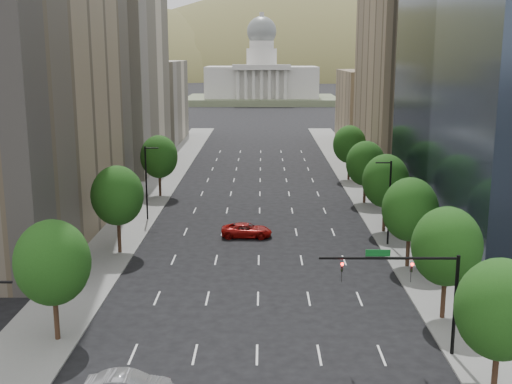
{
  "coord_description": "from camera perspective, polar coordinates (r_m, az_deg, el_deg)",
  "views": [
    {
      "loc": [
        0.32,
        -9.44,
        19.76
      ],
      "look_at": [
        -0.21,
        44.48,
        8.0
      ],
      "focal_mm": 44.85,
      "sensor_mm": 36.0,
      "label": 1
    }
  ],
  "objects": [
    {
      "name": "tree_right_2",
      "position": [
        60.71,
        13.57,
        -1.53
      ],
      "size": [
        5.2,
        5.2,
        8.61
      ],
      "color": "#382316",
      "rests_on": "ground"
    },
    {
      "name": "midrise_cream_left",
      "position": [
        115.27,
        -12.35,
        10.9
      ],
      "size": [
        14.0,
        30.0,
        35.0
      ],
      "primitive_type": "cube",
      "color": "beige",
      "rests_on": "ground"
    },
    {
      "name": "capitol",
      "position": [
        259.38,
        0.5,
        9.83
      ],
      "size": [
        60.0,
        40.0,
        35.2
      ],
      "color": "#596647",
      "rests_on": "ground"
    },
    {
      "name": "tree_right_1",
      "position": [
        49.47,
        16.65,
        -4.68
      ],
      "size": [
        5.2,
        5.2,
        8.75
      ],
      "color": "#382316",
      "rests_on": "ground"
    },
    {
      "name": "tree_left_2",
      "position": [
        89.71,
        -8.64,
        3.13
      ],
      "size": [
        5.2,
        5.2,
        8.68
      ],
      "color": "#382316",
      "rests_on": "ground"
    },
    {
      "name": "tree_left_0",
      "position": [
        46.02,
        -17.7,
        -6.02
      ],
      "size": [
        5.2,
        5.2,
        8.75
      ],
      "color": "#382316",
      "rests_on": "ground"
    },
    {
      "name": "tree_right_3",
      "position": [
        72.11,
        11.49,
        0.97
      ],
      "size": [
        5.2,
        5.2,
        8.89
      ],
      "color": "#382316",
      "rests_on": "ground"
    },
    {
      "name": "car_red_far",
      "position": [
        70.06,
        -0.84,
        -3.43
      ],
      "size": [
        5.56,
        2.63,
        1.53
      ],
      "primitive_type": "imported",
      "rotation": [
        0.0,
        0.0,
        1.55
      ],
      "color": "#960D0A",
      "rests_on": "ground"
    },
    {
      "name": "streetlight_ln",
      "position": [
        77.15,
        -9.72,
        0.98
      ],
      "size": [
        1.7,
        0.2,
        9.0
      ],
      "color": "black",
      "rests_on": "ground"
    },
    {
      "name": "tree_right_4",
      "position": [
        85.75,
        9.75,
        2.52
      ],
      "size": [
        5.2,
        5.2,
        8.46
      ],
      "color": "#382316",
      "rests_on": "ground"
    },
    {
      "name": "tree_right_5",
      "position": [
        101.34,
        8.34,
        4.22
      ],
      "size": [
        5.2,
        5.2,
        8.75
      ],
      "color": "#382316",
      "rests_on": "ground"
    },
    {
      "name": "sidewalk_right",
      "position": [
        73.75,
        12.44,
        -3.48
      ],
      "size": [
        6.0,
        200.0,
        0.15
      ],
      "primitive_type": "cube",
      "color": "slate",
      "rests_on": "ground"
    },
    {
      "name": "parking_tan_right",
      "position": [
        112.28,
        13.45,
        9.54
      ],
      "size": [
        14.0,
        30.0,
        30.0
      ],
      "primitive_type": "cube",
      "color": "#8C7759",
      "rests_on": "ground"
    },
    {
      "name": "filler_right",
      "position": [
        145.03,
        10.45,
        7.45
      ],
      "size": [
        14.0,
        26.0,
        16.0
      ],
      "primitive_type": "cube",
      "color": "#8C7759",
      "rests_on": "ground"
    },
    {
      "name": "streetlight_rn",
      "position": [
        67.43,
        11.77,
        -0.74
      ],
      "size": [
        1.7,
        0.2,
        9.0
      ],
      "color": "black",
      "rests_on": "ground"
    },
    {
      "name": "traffic_signal",
      "position": [
        43.26,
        14.31,
        -7.8
      ],
      "size": [
        9.12,
        0.4,
        7.38
      ],
      "color": "black",
      "rests_on": "ground"
    },
    {
      "name": "foothills",
      "position": [
        612.5,
        3.8,
        6.88
      ],
      "size": [
        720.0,
        413.0,
        263.0
      ],
      "color": "brown",
      "rests_on": "ground"
    },
    {
      "name": "sidewalk_left",
      "position": [
        73.88,
        -11.84,
        -3.42
      ],
      "size": [
        6.0,
        200.0,
        0.15
      ],
      "primitive_type": "cube",
      "color": "slate",
      "rests_on": "ground"
    },
    {
      "name": "tree_left_1",
      "position": [
        64.57,
        -12.26,
        -0.32
      ],
      "size": [
        5.2,
        5.2,
        8.97
      ],
      "color": "#382316",
      "rests_on": "ground"
    },
    {
      "name": "tree_right_0",
      "position": [
        39.74,
        20.97,
        -9.75
      ],
      "size": [
        5.2,
        5.2,
        8.39
      ],
      "color": "#382316",
      "rests_on": "ground"
    },
    {
      "name": "filler_left",
      "position": [
        148.01,
        -9.38,
        7.97
      ],
      "size": [
        14.0,
        26.0,
        18.0
      ],
      "primitive_type": "cube",
      "color": "beige",
      "rests_on": "ground"
    }
  ]
}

